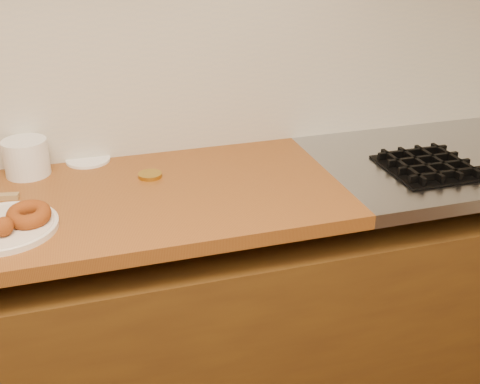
% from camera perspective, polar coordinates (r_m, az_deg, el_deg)
% --- Properties ---
extents(wall_back, '(4.00, 0.02, 2.70)m').
position_cam_1_polar(wall_back, '(1.86, -9.98, 16.81)').
color(wall_back, tan).
rests_on(wall_back, ground).
extents(base_cabinet, '(3.60, 0.60, 0.77)m').
position_cam_1_polar(base_cabinet, '(1.97, -6.55, -13.47)').
color(base_cabinet, '#593812').
rests_on(base_cabinet, floor).
extents(backsplash, '(3.60, 0.02, 0.60)m').
position_cam_1_polar(backsplash, '(1.88, -9.57, 12.24)').
color(backsplash, '#BCB9AA').
rests_on(backsplash, wall_back).
extents(donut_plate, '(0.26, 0.26, 0.01)m').
position_cam_1_polar(donut_plate, '(1.58, -21.50, -3.16)').
color(donut_plate, white).
rests_on(donut_plate, butcher_block).
extents(ring_donut, '(0.12, 0.12, 0.05)m').
position_cam_1_polar(ring_donut, '(1.57, -19.42, -2.02)').
color(ring_donut, brown).
rests_on(ring_donut, donut_plate).
extents(plastic_tub, '(0.15, 0.15, 0.11)m').
position_cam_1_polar(plastic_tub, '(1.87, -19.61, 3.10)').
color(plastic_tub, white).
rests_on(plastic_tub, butcher_block).
extents(tub_lid, '(0.14, 0.14, 0.01)m').
position_cam_1_polar(tub_lid, '(1.93, -14.21, 2.98)').
color(tub_lid, white).
rests_on(tub_lid, butcher_block).
extents(brass_jar_lid, '(0.09, 0.09, 0.01)m').
position_cam_1_polar(brass_jar_lid, '(1.78, -8.53, 1.59)').
color(brass_jar_lid, gold).
rests_on(brass_jar_lid, butcher_block).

